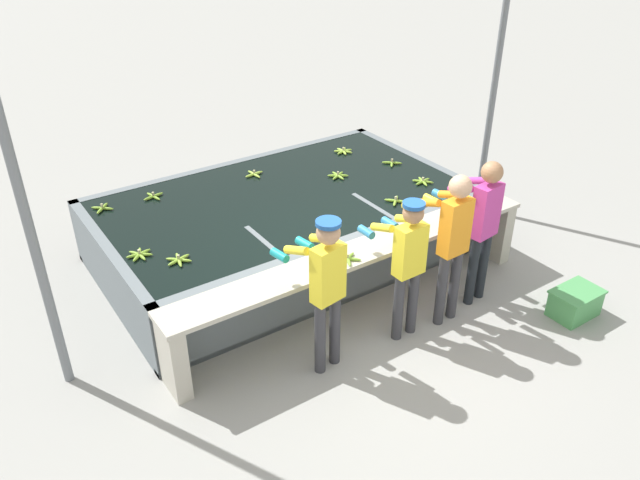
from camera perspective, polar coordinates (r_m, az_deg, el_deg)
ground_plane at (r=6.97m, az=4.64°, el=-7.56°), size 80.00×80.00×0.00m
wash_tank at (r=7.99m, az=-3.26°, el=1.35°), size 4.55×2.72×0.83m
work_ledge at (r=6.77m, az=3.67°, el=-2.60°), size 4.55×0.45×0.83m
worker_0 at (r=5.82m, az=0.50°, el=-3.78°), size 0.48×0.74×1.66m
worker_1 at (r=6.34m, az=7.96°, el=-1.57°), size 0.41×0.71×1.59m
worker_2 at (r=6.59m, az=11.96°, el=0.40°), size 0.42×0.73×1.75m
worker_3 at (r=7.01m, az=14.63°, el=1.85°), size 0.46×0.74×1.73m
banana_bunch_floating_0 at (r=8.00m, az=-14.99°, el=3.88°), size 0.28×0.28×0.08m
banana_bunch_floating_1 at (r=8.38m, az=-6.05°, el=6.02°), size 0.28×0.28×0.08m
banana_bunch_floating_2 at (r=7.68m, az=6.93°, el=3.58°), size 0.23×0.23×0.08m
banana_bunch_floating_3 at (r=8.75m, az=6.60°, el=7.04°), size 0.23×0.23×0.08m
banana_bunch_floating_4 at (r=6.80m, az=-16.17°, el=-1.28°), size 0.28×0.28×0.08m
banana_bunch_floating_5 at (r=8.30m, az=1.65°, el=5.91°), size 0.27×0.28×0.08m
banana_bunch_floating_6 at (r=9.09m, az=2.15°, el=8.13°), size 0.28×0.28×0.08m
banana_bunch_floating_7 at (r=7.89m, az=-19.29°, el=2.77°), size 0.23×0.23×0.08m
banana_bunch_floating_8 at (r=8.24m, az=9.38°, el=5.31°), size 0.28×0.28×0.08m
banana_bunch_floating_9 at (r=6.60m, az=-12.79°, el=-1.77°), size 0.28×0.28×0.08m
banana_bunch_ledge_0 at (r=6.46m, az=2.56°, el=-1.71°), size 0.27×0.27×0.08m
knife_0 at (r=7.79m, az=15.07°, el=3.07°), size 0.35×0.11×0.02m
knife_1 at (r=6.83m, az=7.11°, el=-0.11°), size 0.28×0.25×0.02m
crate at (r=7.53m, az=22.27°, el=-5.33°), size 0.55×0.39×0.32m
support_post_left at (r=5.86m, az=-24.85°, el=0.16°), size 0.09×0.09×3.20m
support_post_right at (r=8.97m, az=15.43°, el=11.90°), size 0.09×0.09×3.20m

